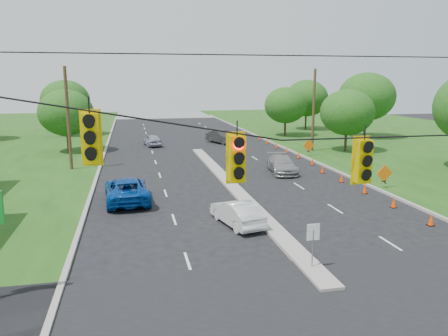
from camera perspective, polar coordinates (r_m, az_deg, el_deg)
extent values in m
cube|color=gray|center=(40.87, -15.92, -0.06)|extent=(0.25, 110.00, 0.16)
cube|color=gray|center=(44.29, 11.12, 1.04)|extent=(0.25, 110.00, 0.16)
cube|color=gray|center=(32.79, 0.96, -2.42)|extent=(1.00, 34.00, 0.18)
cylinder|color=gray|center=(18.89, 11.49, -10.49)|extent=(0.06, 0.06, 1.80)
cube|color=white|center=(18.61, 11.59, -8.20)|extent=(0.55, 0.04, 0.70)
cylinder|color=black|center=(11.56, 26.70, 5.80)|extent=(24.00, 0.04, 0.04)
cube|color=#ECC500|center=(9.10, -17.00, 3.70)|extent=(0.34, 0.24, 1.00)
cube|color=#ECC500|center=(9.41, 1.70, 1.21)|extent=(0.34, 0.24, 1.00)
cube|color=#ECC500|center=(10.56, 17.72, 0.83)|extent=(0.34, 0.24, 1.00)
cylinder|color=#422D1C|center=(40.48, -19.68, 6.04)|extent=(0.28, 0.28, 9.00)
cylinder|color=#422D1C|center=(49.24, 11.62, 7.34)|extent=(0.28, 0.28, 9.00)
cone|color=#FB3C03|center=(26.66, 25.44, -6.09)|extent=(0.32, 0.32, 0.70)
cone|color=#FB3C03|center=(29.37, 21.32, -4.18)|extent=(0.32, 0.32, 0.70)
cone|color=#FB3C03|center=(32.24, 17.93, -2.59)|extent=(0.32, 0.32, 0.70)
cone|color=#FB3C03|center=(35.22, 15.11, -1.26)|extent=(0.32, 0.32, 0.70)
cone|color=#FB3C03|center=(38.29, 12.74, -0.13)|extent=(0.32, 0.32, 0.70)
cone|color=#FB3C03|center=(41.66, 11.49, 0.86)|extent=(0.32, 0.32, 0.70)
cone|color=#FB3C03|center=(44.84, 9.72, 1.67)|extent=(0.32, 0.32, 0.70)
cone|color=#FB3C03|center=(48.06, 8.18, 2.38)|extent=(0.32, 0.32, 0.70)
cone|color=#FB3C03|center=(51.32, 6.83, 2.99)|extent=(0.32, 0.32, 0.70)
cone|color=#FB3C03|center=(54.60, 5.65, 3.53)|extent=(0.32, 0.32, 0.70)
cone|color=#FB3C03|center=(57.92, 4.59, 4.01)|extent=(0.32, 0.32, 0.70)
cube|color=black|center=(34.09, 20.15, -1.64)|extent=(0.06, 0.58, 0.26)
cube|color=black|center=(34.09, 20.15, -1.64)|extent=(0.06, 0.58, 0.26)
cube|color=orange|center=(33.96, 20.22, -0.66)|extent=(1.27, 0.05, 1.27)
cube|color=black|center=(46.28, 10.97, 2.18)|extent=(0.06, 0.58, 0.26)
cube|color=black|center=(46.28, 10.97, 2.18)|extent=(0.06, 0.58, 0.26)
cube|color=orange|center=(46.19, 11.00, 2.92)|extent=(1.27, 0.05, 1.27)
cylinder|color=black|center=(50.88, -19.70, 3.36)|extent=(0.28, 0.28, 2.52)
ellipsoid|color=#194C14|center=(50.57, -19.94, 6.81)|extent=(5.88, 5.88, 5.04)
cylinder|color=black|center=(65.90, -19.80, 5.23)|extent=(0.28, 0.28, 2.88)
ellipsoid|color=#194C14|center=(65.65, -20.01, 8.29)|extent=(6.72, 6.72, 5.76)
cylinder|color=black|center=(50.18, 15.60, 3.51)|extent=(0.28, 0.28, 2.52)
ellipsoid|color=#194C14|center=(49.87, 15.79, 7.01)|extent=(5.88, 5.88, 5.04)
cylinder|color=black|center=(62.68, 17.91, 5.23)|extent=(0.28, 0.28, 3.24)
ellipsoid|color=#194C14|center=(62.41, 18.13, 8.84)|extent=(7.56, 7.56, 6.48)
cylinder|color=black|center=(70.75, 10.62, 6.10)|extent=(0.28, 0.28, 2.88)
ellipsoid|color=#194C14|center=(70.52, 10.73, 8.95)|extent=(6.72, 6.72, 5.76)
cylinder|color=black|center=(62.10, 7.97, 5.29)|extent=(0.28, 0.28, 2.52)
ellipsoid|color=#194C14|center=(61.85, 8.05, 8.13)|extent=(5.88, 5.88, 5.04)
imported|color=white|center=(24.12, 1.71, -5.87)|extent=(2.39, 4.43, 1.39)
imported|color=#073F9E|center=(29.27, -12.60, -2.78)|extent=(3.06, 5.99, 1.62)
imported|color=gray|center=(37.78, 7.58, 0.49)|extent=(2.75, 5.28, 1.46)
imported|color=#9D9BB3|center=(53.29, -9.35, 3.61)|extent=(2.30, 4.28, 1.38)
imported|color=#2A2A2A|center=(54.71, -0.30, 4.09)|extent=(3.59, 5.18, 1.62)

